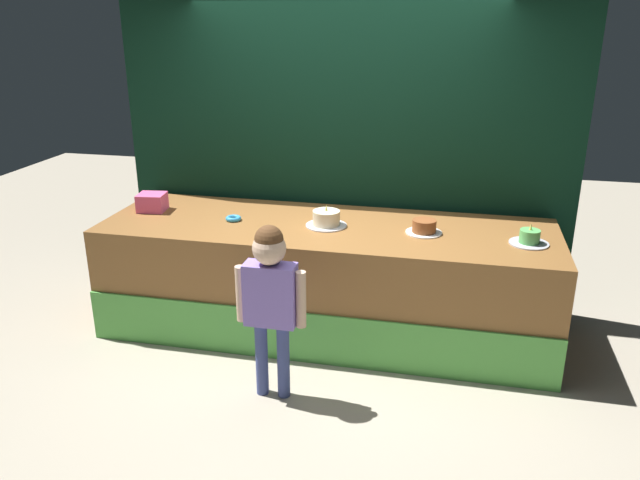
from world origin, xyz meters
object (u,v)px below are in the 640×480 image
cake_left (326,219)px  cake_right (529,238)px  pink_box (152,202)px  donut (233,218)px  cake_center (424,227)px  child_figure (270,289)px

cake_left → cake_right: bearing=-2.8°
pink_box → cake_right: size_ratio=0.78×
pink_box → cake_right: (2.95, -0.14, -0.03)m
pink_box → donut: 0.75m
donut → cake_right: 2.22m
cake_left → cake_right: (1.48, -0.07, -0.01)m
donut → cake_left: bearing=2.2°
cake_center → donut: bearing=-179.0°
pink_box → cake_left: bearing=-2.8°
child_figure → cake_center: child_figure is taller
cake_center → pink_box: bearing=178.0°
cake_left → cake_right: 1.48m
child_figure → cake_left: size_ratio=3.81×
cake_right → pink_box: bearing=177.2°
child_figure → cake_left: (0.15, 0.98, 0.16)m
cake_left → cake_right: cake_left is taller
child_figure → cake_center: 1.33m
pink_box → cake_center: size_ratio=0.80×
donut → cake_right: size_ratio=0.44×
child_figure → pink_box: size_ratio=5.58×
donut → cake_center: bearing=1.0°
donut → cake_center: size_ratio=0.45×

